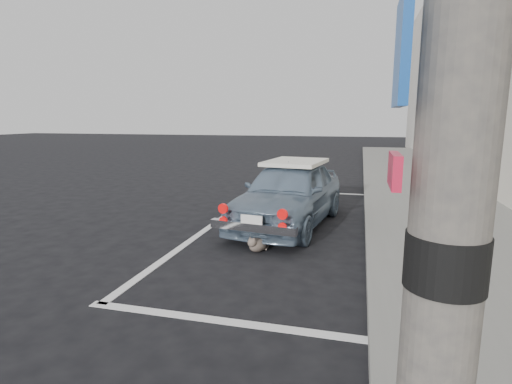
# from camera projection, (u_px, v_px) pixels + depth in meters

# --- Properties ---
(ground) EXTENTS (80.00, 80.00, 0.00)m
(ground) POSITION_uv_depth(u_px,v_px,m) (199.00, 294.00, 4.43)
(ground) COLOR black
(ground) RESTS_ON ground
(sidewalk) EXTENTS (2.80, 40.00, 0.15)m
(sidewalk) POSITION_uv_depth(u_px,v_px,m) (470.00, 254.00, 5.52)
(sidewalk) COLOR slate
(sidewalk) RESTS_ON ground
(building_far) EXTENTS (3.50, 10.00, 8.00)m
(building_far) POSITION_uv_depth(u_px,v_px,m) (455.00, 78.00, 21.15)
(building_far) COLOR beige
(building_far) RESTS_ON ground
(pline_rear) EXTENTS (3.00, 0.12, 0.01)m
(pline_rear) POSITION_uv_depth(u_px,v_px,m) (228.00, 322.00, 3.83)
(pline_rear) COLOR silver
(pline_rear) RESTS_ON ground
(pline_front) EXTENTS (3.00, 0.12, 0.01)m
(pline_front) POSITION_uv_depth(u_px,v_px,m) (313.00, 192.00, 10.49)
(pline_front) COLOR silver
(pline_front) RESTS_ON ground
(pline_side) EXTENTS (0.12, 7.00, 0.01)m
(pline_side) POSITION_uv_depth(u_px,v_px,m) (217.00, 222.00, 7.51)
(pline_side) COLOR silver
(pline_side) RESTS_ON ground
(retro_coupe) EXTENTS (1.87, 3.63, 1.18)m
(retro_coupe) POSITION_uv_depth(u_px,v_px,m) (289.00, 192.00, 7.24)
(retro_coupe) COLOR slate
(retro_coupe) RESTS_ON ground
(cat) EXTENTS (0.32, 0.45, 0.26)m
(cat) POSITION_uv_depth(u_px,v_px,m) (257.00, 244.00, 5.82)
(cat) COLOR #726757
(cat) RESTS_ON ground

